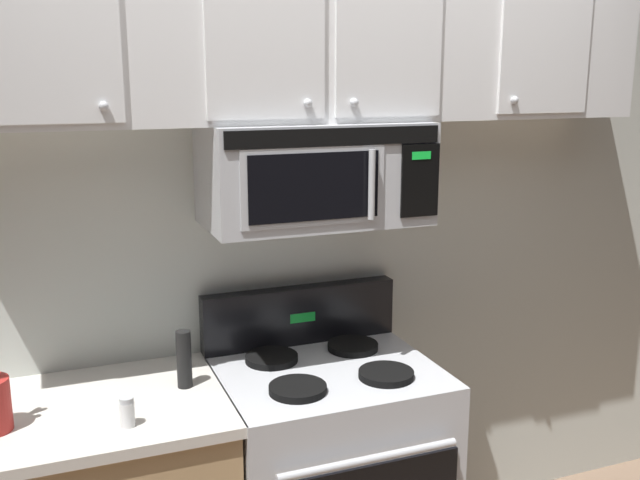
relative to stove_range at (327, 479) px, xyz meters
name	(u,v)px	position (x,y,z in m)	size (l,w,h in m)	color
back_wall	(292,224)	(0.00, 0.37, 0.88)	(5.20, 0.10, 2.70)	silver
stove_range	(327,479)	(0.00, 0.00, 0.00)	(0.76, 0.69, 1.12)	#B7BABF
over_range_microwave	(315,173)	(0.00, 0.12, 1.11)	(0.76, 0.43, 0.35)	#B7BABF
upper_cabinets	(311,39)	(0.00, 0.15, 1.56)	(2.50, 0.36, 0.55)	silver
salt_shaker	(127,412)	(-0.70, -0.18, 0.48)	(0.04, 0.04, 0.09)	white
pepper_mill	(184,359)	(-0.49, 0.03, 0.53)	(0.05, 0.05, 0.19)	black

